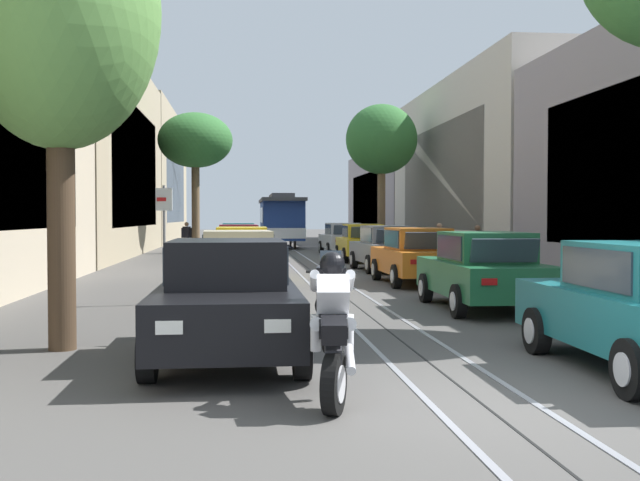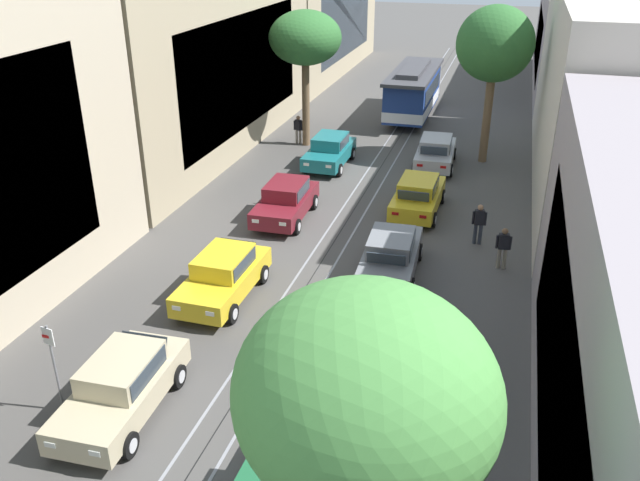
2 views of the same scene
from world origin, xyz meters
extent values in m
plane|color=#4C4947|center=(0.00, 25.98, 0.00)|extent=(162.40, 162.40, 0.00)
cube|color=gray|center=(-0.53, 30.48, 0.01)|extent=(0.08, 72.96, 0.01)
cube|color=gray|center=(0.53, 30.48, 0.01)|extent=(0.08, 72.96, 0.01)
cube|color=black|center=(0.00, 30.48, 0.00)|extent=(0.03, 72.96, 0.01)
cube|color=tan|center=(-10.35, 30.48, 4.79)|extent=(5.81, 21.35, 9.58)
cube|color=#2D3842|center=(-7.47, 30.48, 4.31)|extent=(0.04, 15.16, 5.75)
cube|color=tan|center=(-10.01, 52.13, 4.94)|extent=(5.12, 21.35, 9.88)
cube|color=#2D3842|center=(-7.47, 52.13, 4.45)|extent=(0.04, 15.16, 5.93)
cube|color=#2D3842|center=(7.47, 8.83, 3.24)|extent=(0.04, 15.16, 4.32)
cube|color=beige|center=(10.35, 30.48, 4.33)|extent=(5.81, 21.35, 8.67)
cube|color=#2D3842|center=(7.47, 30.48, 3.90)|extent=(0.04, 15.16, 5.20)
cube|color=gray|center=(9.58, 52.13, 3.56)|extent=(4.26, 21.35, 7.13)
cube|color=#2D3842|center=(7.47, 52.13, 3.21)|extent=(0.04, 15.16, 4.28)
cube|color=#C1B28E|center=(-2.51, 9.53, 0.65)|extent=(1.97, 4.37, 0.66)
cube|color=#C1B28E|center=(-2.52, 9.68, 1.28)|extent=(1.56, 2.12, 0.60)
cube|color=#2D3842|center=(-2.48, 8.84, 1.26)|extent=(1.34, 0.27, 0.47)
cube|color=#2D3842|center=(-2.57, 10.86, 1.26)|extent=(1.30, 0.25, 0.45)
cube|color=#2D3842|center=(-1.77, 9.71, 1.28)|extent=(0.10, 1.81, 0.47)
cube|color=#2D3842|center=(-3.27, 9.65, 1.28)|extent=(0.10, 1.81, 0.47)
cube|color=white|center=(-1.87, 7.39, 0.75)|extent=(0.28, 0.05, 0.14)
cube|color=#B21414|center=(-2.04, 11.71, 0.75)|extent=(0.28, 0.05, 0.12)
cube|color=white|center=(-2.98, 7.35, 0.75)|extent=(0.28, 0.05, 0.14)
cube|color=#B21414|center=(-3.16, 11.67, 0.75)|extent=(0.28, 0.05, 0.12)
cylinder|color=black|center=(-1.58, 8.23, 0.32)|extent=(0.23, 0.65, 0.64)
cylinder|color=silver|center=(-1.47, 8.24, 0.32)|extent=(0.03, 0.35, 0.35)
cylinder|color=black|center=(-3.34, 8.16, 0.32)|extent=(0.23, 0.65, 0.64)
cylinder|color=silver|center=(-3.45, 8.16, 0.32)|extent=(0.03, 0.35, 0.35)
cylinder|color=black|center=(-1.69, 10.90, 0.32)|extent=(0.23, 0.65, 0.64)
cylinder|color=silver|center=(-1.58, 10.90, 0.32)|extent=(0.03, 0.35, 0.35)
cylinder|color=black|center=(-3.44, 10.83, 0.32)|extent=(0.23, 0.65, 0.64)
cylinder|color=silver|center=(-3.55, 10.82, 0.32)|extent=(0.03, 0.35, 0.35)
cube|color=gold|center=(-2.41, 15.55, 0.65)|extent=(1.84, 4.32, 0.66)
cube|color=gold|center=(-2.41, 15.70, 1.28)|extent=(1.49, 2.08, 0.60)
cube|color=#2D3842|center=(-2.42, 14.86, 1.26)|extent=(1.33, 0.23, 0.47)
cube|color=#2D3842|center=(-2.40, 16.88, 1.26)|extent=(1.30, 0.21, 0.45)
cube|color=#2D3842|center=(-1.66, 15.70, 1.28)|extent=(0.05, 1.81, 0.47)
cube|color=#2D3842|center=(-3.16, 15.71, 1.28)|extent=(0.05, 1.81, 0.47)
cube|color=white|center=(-1.87, 13.39, 0.75)|extent=(0.28, 0.04, 0.14)
cube|color=#B21414|center=(-1.84, 17.71, 0.75)|extent=(0.28, 0.04, 0.12)
cube|color=white|center=(-2.99, 13.40, 0.75)|extent=(0.28, 0.04, 0.14)
cube|color=#B21414|center=(-2.95, 17.72, 0.75)|extent=(0.28, 0.04, 0.12)
cylinder|color=black|center=(-1.54, 14.21, 0.32)|extent=(0.21, 0.64, 0.64)
cylinder|color=silver|center=(-1.43, 14.21, 0.32)|extent=(0.02, 0.35, 0.35)
cylinder|color=black|center=(-3.30, 14.23, 0.32)|extent=(0.21, 0.64, 0.64)
cylinder|color=silver|center=(-3.41, 14.23, 0.32)|extent=(0.02, 0.35, 0.35)
cylinder|color=black|center=(-1.52, 16.88, 0.32)|extent=(0.21, 0.64, 0.64)
cylinder|color=silver|center=(-1.41, 16.88, 0.32)|extent=(0.02, 0.35, 0.35)
cylinder|color=black|center=(-3.28, 16.89, 0.32)|extent=(0.21, 0.64, 0.64)
cylinder|color=silver|center=(-3.39, 16.89, 0.32)|extent=(0.02, 0.35, 0.35)
cube|color=maroon|center=(-2.55, 22.29, 0.65)|extent=(1.92, 4.35, 0.66)
cube|color=maroon|center=(-2.55, 22.44, 1.28)|extent=(1.53, 2.11, 0.60)
cube|color=#2D3842|center=(-2.53, 21.60, 1.26)|extent=(1.34, 0.26, 0.47)
cube|color=#2D3842|center=(-2.59, 23.62, 1.26)|extent=(1.30, 0.23, 0.45)
cube|color=#2D3842|center=(-1.81, 22.46, 1.28)|extent=(0.08, 1.81, 0.47)
cube|color=#2D3842|center=(-3.30, 22.42, 1.28)|extent=(0.08, 1.81, 0.47)
cube|color=white|center=(-1.93, 20.15, 0.75)|extent=(0.28, 0.05, 0.14)
cube|color=#B21414|center=(-2.05, 24.47, 0.75)|extent=(0.28, 0.05, 0.12)
cube|color=white|center=(-3.05, 20.12, 0.75)|extent=(0.28, 0.05, 0.14)
cube|color=#B21414|center=(-3.17, 24.43, 0.75)|extent=(0.28, 0.05, 0.12)
cylinder|color=black|center=(-1.63, 20.98, 0.32)|extent=(0.22, 0.65, 0.64)
cylinder|color=silver|center=(-1.52, 20.99, 0.32)|extent=(0.03, 0.35, 0.35)
cylinder|color=black|center=(-3.39, 20.93, 0.32)|extent=(0.22, 0.65, 0.64)
cylinder|color=silver|center=(-3.50, 20.93, 0.32)|extent=(0.03, 0.35, 0.35)
cylinder|color=black|center=(-1.71, 23.65, 0.32)|extent=(0.22, 0.65, 0.64)
cylinder|color=silver|center=(-1.60, 23.65, 0.32)|extent=(0.03, 0.35, 0.35)
cylinder|color=black|center=(-3.47, 23.60, 0.32)|extent=(0.22, 0.65, 0.64)
cylinder|color=silver|center=(-3.58, 23.59, 0.32)|extent=(0.03, 0.35, 0.35)
cube|color=#196B70|center=(-2.58, 29.27, 0.65)|extent=(1.81, 4.30, 0.66)
cube|color=#196B70|center=(-2.58, 29.42, 1.28)|extent=(1.48, 2.07, 0.60)
cube|color=#2D3842|center=(-2.58, 28.58, 1.26)|extent=(1.33, 0.22, 0.47)
cube|color=#2D3842|center=(-2.58, 30.60, 1.26)|extent=(1.30, 0.20, 0.45)
cube|color=#2D3842|center=(-1.83, 29.42, 1.28)|extent=(0.03, 1.81, 0.47)
cube|color=#2D3842|center=(-3.33, 29.42, 1.28)|extent=(0.03, 1.81, 0.47)
cube|color=white|center=(-2.02, 27.11, 0.75)|extent=(0.28, 0.04, 0.14)
cube|color=#B21414|center=(-2.02, 31.43, 0.75)|extent=(0.28, 0.04, 0.12)
cube|color=white|center=(-3.14, 27.11, 0.75)|extent=(0.28, 0.04, 0.14)
cube|color=#B21414|center=(-3.13, 31.43, 0.75)|extent=(0.28, 0.04, 0.12)
cylinder|color=black|center=(-1.70, 27.94, 0.32)|extent=(0.20, 0.64, 0.64)
cylinder|color=silver|center=(-1.59, 27.94, 0.32)|extent=(0.02, 0.35, 0.35)
cylinder|color=black|center=(-3.46, 27.94, 0.32)|extent=(0.20, 0.64, 0.64)
cylinder|color=silver|center=(-3.57, 27.94, 0.32)|extent=(0.02, 0.35, 0.35)
cylinder|color=black|center=(-1.70, 30.60, 0.32)|extent=(0.20, 0.64, 0.64)
cylinder|color=silver|center=(-1.59, 30.60, 0.32)|extent=(0.02, 0.35, 0.35)
cylinder|color=black|center=(-3.46, 30.60, 0.32)|extent=(0.20, 0.64, 0.64)
cylinder|color=silver|center=(-3.57, 30.60, 0.32)|extent=(0.02, 0.35, 0.35)
cube|color=#1E6038|center=(2.49, 7.54, 1.28)|extent=(1.50, 2.08, 0.60)
cube|color=#2D3842|center=(2.50, 8.38, 1.26)|extent=(1.33, 0.24, 0.47)
cube|color=#2D3842|center=(1.74, 7.55, 1.28)|extent=(0.05, 1.81, 0.47)
cube|color=#2D3842|center=(3.24, 7.53, 1.28)|extent=(0.05, 1.81, 0.47)
cube|color=white|center=(1.96, 9.85, 0.75)|extent=(0.28, 0.04, 0.14)
cube|color=white|center=(3.07, 9.84, 0.75)|extent=(0.28, 0.04, 0.14)
cylinder|color=black|center=(1.63, 9.03, 0.32)|extent=(0.21, 0.64, 0.64)
cylinder|color=silver|center=(1.52, 9.03, 0.32)|extent=(0.02, 0.35, 0.35)
cylinder|color=black|center=(3.39, 9.01, 0.32)|extent=(0.21, 0.64, 0.64)
cylinder|color=silver|center=(3.50, 9.01, 0.32)|extent=(0.02, 0.35, 0.35)
cube|color=orange|center=(2.48, 13.61, 0.65)|extent=(1.88, 4.33, 0.66)
cube|color=orange|center=(2.48, 13.46, 1.28)|extent=(1.52, 2.09, 0.60)
cube|color=#2D3842|center=(2.46, 14.29, 1.26)|extent=(1.34, 0.25, 0.47)
cube|color=#2D3842|center=(2.50, 12.27, 1.26)|extent=(1.30, 0.22, 0.45)
cube|color=#2D3842|center=(1.73, 13.44, 1.28)|extent=(0.06, 1.81, 0.47)
cube|color=#2D3842|center=(3.23, 13.47, 1.28)|extent=(0.06, 1.81, 0.47)
cube|color=white|center=(1.88, 15.75, 0.75)|extent=(0.28, 0.05, 0.14)
cube|color=#B21414|center=(1.96, 11.44, 0.75)|extent=(0.28, 0.05, 0.12)
cube|color=white|center=(2.99, 15.78, 0.75)|extent=(0.28, 0.05, 0.14)
cube|color=#B21414|center=(3.08, 11.46, 0.75)|extent=(0.28, 0.05, 0.12)
cylinder|color=black|center=(1.57, 14.92, 0.32)|extent=(0.21, 0.64, 0.64)
cylinder|color=silver|center=(1.46, 14.92, 0.32)|extent=(0.03, 0.35, 0.35)
cylinder|color=black|center=(3.33, 14.96, 0.32)|extent=(0.21, 0.64, 0.64)
cylinder|color=silver|center=(3.44, 14.96, 0.32)|extent=(0.03, 0.35, 0.35)
cylinder|color=black|center=(1.62, 12.26, 0.32)|extent=(0.21, 0.64, 0.64)
cylinder|color=silver|center=(1.51, 12.25, 0.32)|extent=(0.03, 0.35, 0.35)
cylinder|color=black|center=(3.38, 12.29, 0.32)|extent=(0.21, 0.64, 0.64)
cylinder|color=silver|center=(3.49, 12.29, 0.32)|extent=(0.03, 0.35, 0.35)
cube|color=slate|center=(2.59, 18.73, 0.65)|extent=(2.00, 4.38, 0.66)
cube|color=slate|center=(2.60, 18.58, 1.28)|extent=(1.57, 2.13, 0.60)
cube|color=#2D3842|center=(2.56, 19.42, 1.26)|extent=(1.34, 0.28, 0.47)
cube|color=#2D3842|center=(2.66, 17.40, 1.26)|extent=(1.30, 0.26, 0.45)
cube|color=#2D3842|center=(1.85, 18.54, 1.28)|extent=(0.12, 1.81, 0.47)
cube|color=#2D3842|center=(3.35, 18.61, 1.28)|extent=(0.12, 1.81, 0.47)
cube|color=white|center=(1.93, 20.86, 0.75)|extent=(0.28, 0.05, 0.14)
cube|color=#B21414|center=(2.14, 16.54, 0.75)|extent=(0.28, 0.05, 0.12)
cube|color=white|center=(3.05, 20.91, 0.75)|extent=(0.28, 0.05, 0.14)
cube|color=#B21414|center=(3.25, 16.60, 0.75)|extent=(0.28, 0.05, 0.12)
cylinder|color=black|center=(1.65, 20.02, 0.32)|extent=(0.23, 0.65, 0.64)
cylinder|color=silver|center=(1.54, 20.01, 0.32)|extent=(0.04, 0.35, 0.35)
cylinder|color=black|center=(3.41, 20.10, 0.32)|extent=(0.23, 0.65, 0.64)
cylinder|color=silver|center=(3.52, 20.11, 0.32)|extent=(0.04, 0.35, 0.35)
cylinder|color=black|center=(1.78, 17.36, 0.32)|extent=(0.23, 0.65, 0.64)
cylinder|color=silver|center=(1.67, 17.35, 0.32)|extent=(0.04, 0.35, 0.35)
cylinder|color=black|center=(3.54, 17.44, 0.32)|extent=(0.23, 0.65, 0.64)
cylinder|color=silver|center=(3.65, 17.44, 0.32)|extent=(0.04, 0.35, 0.35)
cube|color=gold|center=(2.67, 24.54, 0.65)|extent=(1.87, 4.33, 0.66)
cube|color=gold|center=(2.67, 24.39, 1.28)|extent=(1.51, 2.09, 0.60)
cube|color=#2D3842|center=(2.68, 25.23, 1.26)|extent=(1.34, 0.24, 0.47)
cube|color=#2D3842|center=(2.65, 23.21, 1.26)|extent=(1.30, 0.22, 0.45)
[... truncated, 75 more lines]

